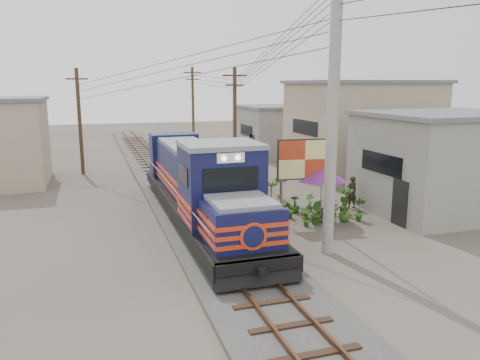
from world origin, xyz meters
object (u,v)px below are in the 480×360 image
object	(u,v)px
billboard	(304,161)
market_umbrella	(322,175)
vendor	(352,192)
locomotive	(200,185)

from	to	relation	value
billboard	market_umbrella	size ratio (longest dim) A/B	1.53
vendor	locomotive	bearing A→B (deg)	-7.07
locomotive	billboard	world-z (taller)	locomotive
locomotive	market_umbrella	bearing A→B (deg)	-18.12
locomotive	market_umbrella	xyz separation A→B (m)	(5.04, -1.65, 0.46)
locomotive	vendor	distance (m)	7.57
locomotive	market_umbrella	world-z (taller)	locomotive
locomotive	market_umbrella	distance (m)	5.32
locomotive	billboard	distance (m)	4.64
billboard	market_umbrella	distance (m)	1.02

